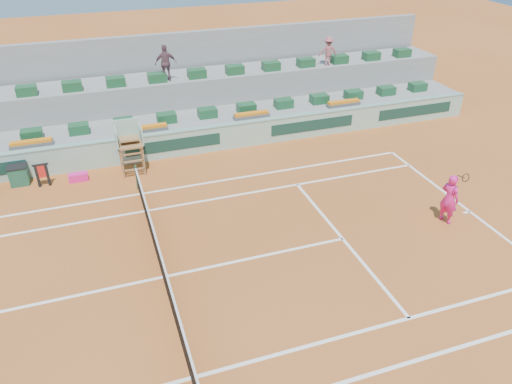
% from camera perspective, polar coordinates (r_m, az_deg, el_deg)
% --- Properties ---
extents(ground, '(90.00, 90.00, 0.00)m').
position_cam_1_polar(ground, '(16.42, -10.57, -9.55)').
color(ground, '#A3501F').
rests_on(ground, ground).
extents(seating_tier_lower, '(36.00, 4.00, 1.20)m').
position_cam_1_polar(seating_tier_lower, '(25.34, -14.84, 6.66)').
color(seating_tier_lower, gray).
rests_on(seating_tier_lower, ground).
extents(seating_tier_upper, '(36.00, 2.40, 2.60)m').
position_cam_1_polar(seating_tier_upper, '(26.57, -15.41, 9.33)').
color(seating_tier_upper, gray).
rests_on(seating_tier_upper, ground).
extents(stadium_back_wall, '(36.00, 0.40, 4.40)m').
position_cam_1_polar(stadium_back_wall, '(27.80, -15.99, 12.16)').
color(stadium_back_wall, gray).
rests_on(stadium_back_wall, ground).
extents(player_bag, '(0.79, 0.35, 0.35)m').
position_cam_1_polar(player_bag, '(22.59, -19.64, 1.61)').
color(player_bag, '#F31F85').
rests_on(player_bag, ground).
extents(spectator_mid, '(1.07, 0.49, 1.79)m').
position_cam_1_polar(spectator_mid, '(25.52, -10.26, 14.29)').
color(spectator_mid, brown).
rests_on(spectator_mid, seating_tier_upper).
extents(spectator_right, '(1.07, 0.72, 1.53)m').
position_cam_1_polar(spectator_right, '(28.07, 8.24, 15.66)').
color(spectator_right, '#9E4F55').
rests_on(spectator_right, seating_tier_upper).
extents(court_lines, '(23.89, 11.09, 0.01)m').
position_cam_1_polar(court_lines, '(16.42, -10.57, -9.53)').
color(court_lines, white).
rests_on(court_lines, ground).
extents(tennis_net, '(0.10, 11.97, 1.10)m').
position_cam_1_polar(tennis_net, '(16.09, -10.74, -8.11)').
color(tennis_net, black).
rests_on(tennis_net, ground).
extents(advertising_hoarding, '(36.00, 0.34, 1.26)m').
position_cam_1_polar(advertising_hoarding, '(23.32, -14.22, 4.70)').
color(advertising_hoarding, '#91B7A5').
rests_on(advertising_hoarding, ground).
extents(umpire_chair, '(1.10, 0.90, 2.40)m').
position_cam_1_polar(umpire_chair, '(22.03, -14.28, 5.76)').
color(umpire_chair, brown).
rests_on(umpire_chair, ground).
extents(seat_row_lower, '(32.90, 0.60, 0.44)m').
position_cam_1_polar(seat_row_lower, '(24.20, -14.87, 7.62)').
color(seat_row_lower, '#194C2A').
rests_on(seat_row_lower, seating_tier_lower).
extents(seat_row_upper, '(32.90, 0.60, 0.44)m').
position_cam_1_polar(seat_row_upper, '(25.52, -15.75, 12.06)').
color(seat_row_upper, '#194C2A').
rests_on(seat_row_upper, seating_tier_upper).
extents(flower_planters, '(26.80, 0.36, 0.28)m').
position_cam_1_polar(flower_planters, '(23.46, -18.27, 6.13)').
color(flower_planters, '#515151').
rests_on(flower_planters, seating_tier_lower).
extents(drink_cooler_a, '(0.78, 0.67, 0.84)m').
position_cam_1_polar(drink_cooler_a, '(23.18, -25.48, 1.77)').
color(drink_cooler_a, '#194D37').
rests_on(drink_cooler_a, ground).
extents(towel_rack, '(0.63, 0.11, 1.03)m').
position_cam_1_polar(towel_rack, '(22.50, -23.26, 1.98)').
color(towel_rack, black).
rests_on(towel_rack, ground).
extents(tennis_player, '(0.66, 0.97, 2.28)m').
position_cam_1_polar(tennis_player, '(19.53, 21.24, -0.70)').
color(tennis_player, '#F31F85').
rests_on(tennis_player, ground).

